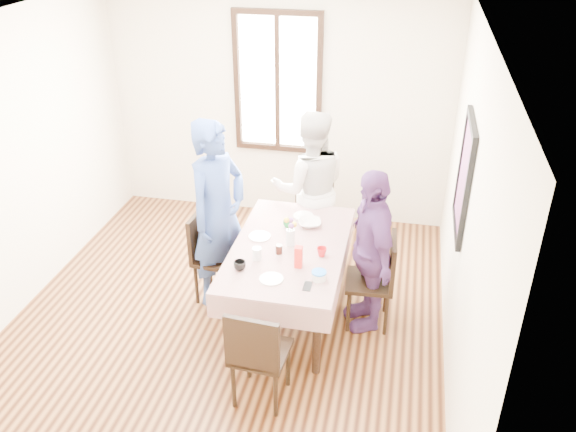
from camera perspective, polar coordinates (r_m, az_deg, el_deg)
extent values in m
plane|color=black|center=(5.73, -5.85, -9.92)|extent=(4.50, 4.50, 0.00)
plane|color=beige|center=(7.01, -0.93, 10.32)|extent=(4.00, 0.00, 4.00)
plane|color=beige|center=(4.81, 16.69, -0.05)|extent=(0.00, 4.50, 4.50)
cube|color=black|center=(6.90, -0.99, 12.63)|extent=(1.02, 0.06, 1.62)
cube|color=white|center=(6.91, -0.97, 12.66)|extent=(0.90, 0.02, 1.50)
cube|color=red|center=(4.99, 16.61, 3.62)|extent=(0.04, 0.76, 0.96)
cube|color=black|center=(5.56, 0.11, -6.32)|extent=(0.88, 1.56, 0.75)
cube|color=#5A0B0D|center=(5.35, 0.11, -2.98)|extent=(1.00, 1.68, 0.01)
cube|color=black|center=(5.80, -6.75, -3.95)|extent=(0.45, 0.45, 0.91)
cube|color=black|center=(5.48, 7.81, -6.20)|extent=(0.45, 0.45, 0.91)
cube|color=black|center=(6.41, 2.07, -0.32)|extent=(0.46, 0.46, 0.91)
cube|color=black|center=(4.69, -2.64, -12.90)|extent=(0.45, 0.45, 0.91)
imported|color=#2F4888|center=(5.55, -6.83, 0.12)|extent=(0.68, 0.80, 1.85)
imported|color=beige|center=(6.21, 2.10, 2.74)|extent=(0.96, 0.83, 1.69)
imported|color=#563068|center=(5.30, 7.83, -3.30)|extent=(0.68, 0.99, 1.56)
imported|color=black|center=(5.03, -4.66, -4.76)|extent=(0.13, 0.13, 0.08)
imported|color=red|center=(5.20, 3.26, -3.46)|extent=(0.11, 0.11, 0.08)
imported|color=#0C7226|center=(5.63, 0.03, -0.72)|extent=(0.14, 0.14, 0.08)
imported|color=white|center=(5.66, 2.09, -0.69)|extent=(0.27, 0.27, 0.05)
cube|color=red|center=(5.01, 1.01, -3.97)|extent=(0.06, 0.06, 0.20)
cylinder|color=white|center=(4.90, 2.99, -5.77)|extent=(0.13, 0.13, 0.06)
cylinder|color=black|center=(5.22, -0.87, -3.21)|extent=(0.06, 0.06, 0.09)
cylinder|color=silver|center=(5.14, -3.00, -3.64)|extent=(0.08, 0.08, 0.11)
cube|color=black|center=(4.83, 1.89, -6.75)|extent=(0.07, 0.13, 0.01)
cylinder|color=silver|center=(5.33, 0.24, -2.06)|extent=(0.08, 0.08, 0.16)
cylinder|color=white|center=(5.49, -2.74, -1.97)|extent=(0.20, 0.20, 0.01)
cylinder|color=white|center=(5.83, 1.49, 0.02)|extent=(0.20, 0.20, 0.01)
cylinder|color=white|center=(4.91, -1.61, -6.06)|extent=(0.20, 0.20, 0.01)
cylinder|color=blue|center=(4.88, 3.00, -5.40)|extent=(0.12, 0.12, 0.01)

